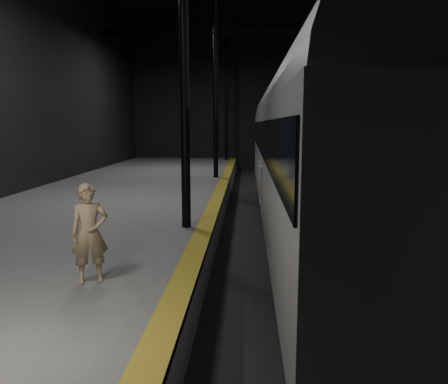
{
  "coord_description": "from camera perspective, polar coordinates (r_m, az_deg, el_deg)",
  "views": [
    {
      "loc": [
        -2.04,
        -16.38,
        3.98
      ],
      "look_at": [
        -2.71,
        -3.74,
        2.0
      ],
      "focal_mm": 35.0,
      "sensor_mm": 36.0,
      "label": 1
    }
  ],
  "objects": [
    {
      "name": "platform_left",
      "position": [
        17.61,
        -15.09,
        -2.81
      ],
      "size": [
        9.0,
        43.8,
        1.0
      ],
      "primitive_type": "cube",
      "color": "#535350",
      "rests_on": "ground"
    },
    {
      "name": "woman",
      "position": [
        8.61,
        -17.15,
        -5.18
      ],
      "size": [
        0.81,
        0.68,
        1.89
      ],
      "primitive_type": "imported",
      "rotation": [
        0.0,
        0.0,
        0.4
      ],
      "color": "#927A5A",
      "rests_on": "platform_left"
    },
    {
      "name": "tactile_strip",
      "position": [
        16.69,
        -1.15,
        -1.37
      ],
      "size": [
        0.5,
        43.8,
        0.01
      ],
      "primitive_type": "cube",
      "color": "olive",
      "rests_on": "platform_left"
    },
    {
      "name": "ground",
      "position": [
        16.98,
        9.91,
        -4.8
      ],
      "size": [
        44.0,
        44.0,
        0.0
      ],
      "primitive_type": "plane",
      "color": "black",
      "rests_on": "ground"
    },
    {
      "name": "train",
      "position": [
        14.75,
        11.06,
        5.97
      ],
      "size": [
        3.28,
        21.92,
        5.86
      ],
      "color": "#9A9CA1",
      "rests_on": "ground"
    },
    {
      "name": "track",
      "position": [
        16.96,
        9.91,
        -4.58
      ],
      "size": [
        2.4,
        43.0,
        0.24
      ],
      "color": "#3F3328",
      "rests_on": "ground"
    }
  ]
}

